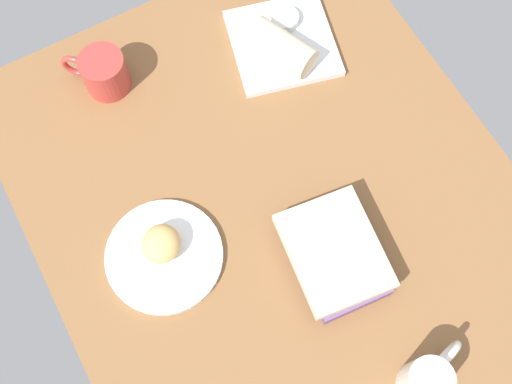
{
  "coord_description": "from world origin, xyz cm",
  "views": [
    {
      "loc": [
        -34.44,
        23.96,
        120.84
      ],
      "look_at": [
        3.5,
        2.97,
        7.0
      ],
      "focal_mm": 45.19,
      "sensor_mm": 36.0,
      "label": 1
    }
  ],
  "objects_px": {
    "coffee_mug": "(103,72)",
    "scone_pastry": "(161,244)",
    "round_plate": "(164,256)",
    "square_plate": "(283,43)",
    "second_mug": "(427,380)",
    "breakfast_wrap": "(282,47)",
    "book_stack": "(334,254)",
    "sauce_cup": "(285,19)"
  },
  "relations": [
    {
      "from": "sauce_cup",
      "to": "breakfast_wrap",
      "type": "distance_m",
      "value": 0.09
    },
    {
      "from": "second_mug",
      "to": "sauce_cup",
      "type": "bearing_deg",
      "value": -11.97
    },
    {
      "from": "coffee_mug",
      "to": "second_mug",
      "type": "height_order",
      "value": "second_mug"
    },
    {
      "from": "scone_pastry",
      "to": "round_plate",
      "type": "bearing_deg",
      "value": 158.16
    },
    {
      "from": "book_stack",
      "to": "coffee_mug",
      "type": "xyz_separation_m",
      "value": [
        0.54,
        0.21,
        0.02
      ]
    },
    {
      "from": "square_plate",
      "to": "breakfast_wrap",
      "type": "height_order",
      "value": "breakfast_wrap"
    },
    {
      "from": "square_plate",
      "to": "second_mug",
      "type": "distance_m",
      "value": 0.73
    },
    {
      "from": "breakfast_wrap",
      "to": "second_mug",
      "type": "relative_size",
      "value": 1.09
    },
    {
      "from": "breakfast_wrap",
      "to": "sauce_cup",
      "type": "bearing_deg",
      "value": 32.05
    },
    {
      "from": "round_plate",
      "to": "coffee_mug",
      "type": "distance_m",
      "value": 0.4
    },
    {
      "from": "round_plate",
      "to": "breakfast_wrap",
      "type": "distance_m",
      "value": 0.48
    },
    {
      "from": "square_plate",
      "to": "second_mug",
      "type": "bearing_deg",
      "value": 169.44
    },
    {
      "from": "coffee_mug",
      "to": "second_mug",
      "type": "xyz_separation_m",
      "value": [
        -0.81,
        -0.23,
        0.01
      ]
    },
    {
      "from": "book_stack",
      "to": "second_mug",
      "type": "height_order",
      "value": "second_mug"
    },
    {
      "from": "round_plate",
      "to": "book_stack",
      "type": "bearing_deg",
      "value": -119.27
    },
    {
      "from": "breakfast_wrap",
      "to": "round_plate",
      "type": "bearing_deg",
      "value": -170.53
    },
    {
      "from": "book_stack",
      "to": "second_mug",
      "type": "xyz_separation_m",
      "value": [
        -0.26,
        -0.02,
        0.02
      ]
    },
    {
      "from": "breakfast_wrap",
      "to": "second_mug",
      "type": "xyz_separation_m",
      "value": [
        -0.68,
        0.11,
        0.0
      ]
    },
    {
      "from": "round_plate",
      "to": "scone_pastry",
      "type": "height_order",
      "value": "scone_pastry"
    },
    {
      "from": "round_plate",
      "to": "square_plate",
      "type": "bearing_deg",
      "value": -55.02
    },
    {
      "from": "second_mug",
      "to": "square_plate",
      "type": "bearing_deg",
      "value": -10.56
    },
    {
      "from": "round_plate",
      "to": "square_plate",
      "type": "height_order",
      "value": "square_plate"
    },
    {
      "from": "book_stack",
      "to": "breakfast_wrap",
      "type": "bearing_deg",
      "value": -17.2
    },
    {
      "from": "breakfast_wrap",
      "to": "book_stack",
      "type": "xyz_separation_m",
      "value": [
        -0.42,
        0.13,
        -0.02
      ]
    },
    {
      "from": "scone_pastry",
      "to": "breakfast_wrap",
      "type": "height_order",
      "value": "breakfast_wrap"
    },
    {
      "from": "scone_pastry",
      "to": "square_plate",
      "type": "relative_size",
      "value": 0.36
    },
    {
      "from": "scone_pastry",
      "to": "coffee_mug",
      "type": "distance_m",
      "value": 0.38
    },
    {
      "from": "square_plate",
      "to": "round_plate",
      "type": "bearing_deg",
      "value": 124.98
    },
    {
      "from": "round_plate",
      "to": "book_stack",
      "type": "height_order",
      "value": "book_stack"
    },
    {
      "from": "coffee_mug",
      "to": "sauce_cup",
      "type": "bearing_deg",
      "value": -98.08
    },
    {
      "from": "sauce_cup",
      "to": "breakfast_wrap",
      "type": "bearing_deg",
      "value": 145.94
    },
    {
      "from": "round_plate",
      "to": "coffee_mug",
      "type": "xyz_separation_m",
      "value": [
        0.39,
        -0.06,
        0.04
      ]
    },
    {
      "from": "square_plate",
      "to": "second_mug",
      "type": "xyz_separation_m",
      "value": [
        -0.71,
        0.13,
        0.04
      ]
    },
    {
      "from": "scone_pastry",
      "to": "second_mug",
      "type": "bearing_deg",
      "value": -146.45
    },
    {
      "from": "breakfast_wrap",
      "to": "coffee_mug",
      "type": "height_order",
      "value": "coffee_mug"
    },
    {
      "from": "scone_pastry",
      "to": "sauce_cup",
      "type": "bearing_deg",
      "value": -54.05
    },
    {
      "from": "round_plate",
      "to": "second_mug",
      "type": "bearing_deg",
      "value": -145.16
    },
    {
      "from": "round_plate",
      "to": "breakfast_wrap",
      "type": "height_order",
      "value": "breakfast_wrap"
    },
    {
      "from": "scone_pastry",
      "to": "book_stack",
      "type": "height_order",
      "value": "scone_pastry"
    },
    {
      "from": "book_stack",
      "to": "round_plate",
      "type": "bearing_deg",
      "value": 60.73
    },
    {
      "from": "coffee_mug",
      "to": "scone_pastry",
      "type": "bearing_deg",
      "value": 171.76
    },
    {
      "from": "sauce_cup",
      "to": "coffee_mug",
      "type": "xyz_separation_m",
      "value": [
        0.06,
        0.39,
        0.02
      ]
    }
  ]
}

